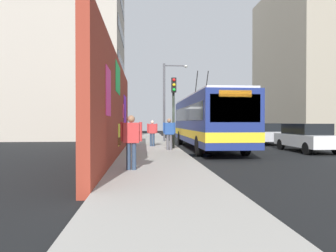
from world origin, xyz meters
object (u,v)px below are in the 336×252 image
parked_car_white (306,137)px  traffic_light (174,101)px  pedestrian_at_curb (169,132)px  city_bus (206,120)px  parked_car_silver (263,133)px  pedestrian_near_wall (131,138)px  pedestrian_midblock (152,131)px  street_lamp (167,96)px

parked_car_white → traffic_light: 7.72m
pedestrian_at_curb → traffic_light: 2.05m
city_bus → pedestrian_at_curb: 3.33m
city_bus → pedestrian_at_curb: bearing=130.1°
parked_car_silver → pedestrian_near_wall: 15.79m
parked_car_white → pedestrian_at_curb: 7.71m
parked_car_white → traffic_light: size_ratio=1.08×
parked_car_silver → pedestrian_near_wall: (-12.62, 9.48, 0.33)m
pedestrian_midblock → traffic_light: bearing=-145.6°
traffic_light → street_lamp: size_ratio=0.66×
parked_car_silver → traffic_light: bearing=124.0°
parked_car_silver → pedestrian_at_curb: size_ratio=2.82×
parked_car_white → street_lamp: bearing=43.2°
city_bus → parked_car_white: size_ratio=2.67×
parked_car_white → pedestrian_near_wall: size_ratio=2.55×
pedestrian_near_wall → traffic_light: size_ratio=0.42×
city_bus → pedestrian_midblock: bearing=79.2°
parked_car_white → pedestrian_near_wall: 11.52m
parked_car_white → traffic_light: bearing=81.3°
parked_car_white → parked_car_silver: (6.08, -0.00, 0.00)m
parked_car_white → street_lamp: size_ratio=0.72×
parked_car_silver → pedestrian_at_curb: (-5.97, 7.70, 0.32)m
city_bus → parked_car_white: bearing=-113.1°
pedestrian_at_curb → street_lamp: size_ratio=0.28×
parked_car_white → city_bus: bearing=66.9°
city_bus → street_lamp: street_lamp is taller
parked_car_white → pedestrian_midblock: size_ratio=2.72×
city_bus → street_lamp: size_ratio=1.91×
pedestrian_at_curb → traffic_light: size_ratio=0.42×
parked_car_silver → pedestrian_near_wall: pedestrian_near_wall is taller
pedestrian_at_curb → street_lamp: bearing=-3.7°
pedestrian_midblock → parked_car_white: bearing=-108.5°
city_bus → traffic_light: bearing=116.9°
parked_car_silver → pedestrian_near_wall: bearing=143.1°
traffic_light → city_bus: bearing=-63.1°
parked_car_silver → street_lamp: bearing=77.5°
street_lamp → city_bus: bearing=-159.8°
pedestrian_at_curb → traffic_light: traffic_light is taller
pedestrian_midblock → traffic_light: size_ratio=0.40×
pedestrian_midblock → street_lamp: bearing=-15.3°
pedestrian_at_curb → parked_car_white: bearing=-90.8°
city_bus → pedestrian_at_curb: size_ratio=6.89×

